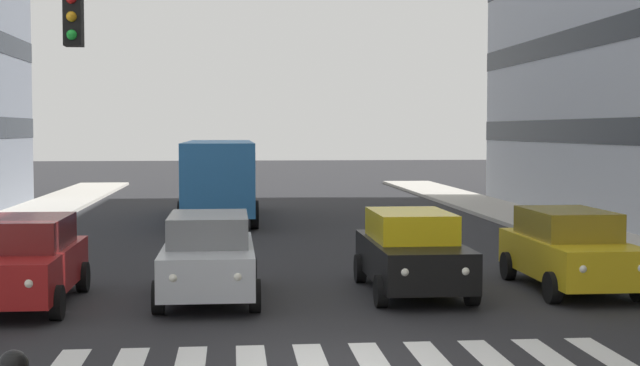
# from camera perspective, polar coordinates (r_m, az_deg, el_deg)

# --- Properties ---
(ground_plane) EXTENTS (180.00, 180.00, 0.00)m
(ground_plane) POSITION_cam_1_polar(r_m,az_deg,el_deg) (13.51, 1.55, -11.42)
(ground_plane) COLOR #262628
(crosswalk_markings) EXTENTS (8.55, 2.80, 0.01)m
(crosswalk_markings) POSITION_cam_1_polar(r_m,az_deg,el_deg) (13.51, 1.55, -11.40)
(crosswalk_markings) COLOR silver
(crosswalk_markings) RESTS_ON ground_plane
(car_0) EXTENTS (2.02, 4.44, 1.72)m
(car_0) POSITION_cam_1_polar(r_m,az_deg,el_deg) (20.30, 15.35, -4.01)
(car_0) COLOR gold
(car_0) RESTS_ON ground_plane
(car_1) EXTENTS (2.02, 4.44, 1.72)m
(car_1) POSITION_cam_1_polar(r_m,az_deg,el_deg) (19.30, 5.78, -4.29)
(car_1) COLOR black
(car_1) RESTS_ON ground_plane
(car_2) EXTENTS (2.02, 4.44, 1.72)m
(car_2) POSITION_cam_1_polar(r_m,az_deg,el_deg) (18.68, -7.00, -4.55)
(car_2) COLOR #B2B7BC
(car_2) RESTS_ON ground_plane
(car_3) EXTENTS (2.02, 4.44, 1.72)m
(car_3) POSITION_cam_1_polar(r_m,az_deg,el_deg) (18.77, -18.08, -4.65)
(car_3) COLOR maroon
(car_3) RESTS_ON ground_plane
(bus_behind_traffic) EXTENTS (2.78, 10.50, 3.00)m
(bus_behind_traffic) POSITION_cam_1_polar(r_m,az_deg,el_deg) (35.22, -6.32, 0.75)
(bus_behind_traffic) COLOR #286BAD
(bus_behind_traffic) RESTS_ON ground_plane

